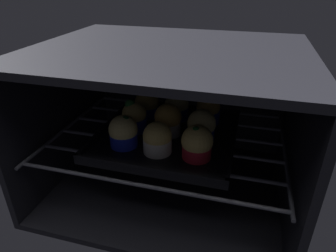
{
  "coord_description": "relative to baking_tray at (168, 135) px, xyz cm",
  "views": [
    {
      "loc": [
        16.76,
        -39.1,
        50.13
      ],
      "look_at": [
        0.0,
        21.29,
        17.19
      ],
      "focal_mm": 31.89,
      "sensor_mm": 36.0,
      "label": 1
    }
  ],
  "objects": [
    {
      "name": "oven_cavity",
      "position": [
        0.0,
        4.95,
        2.32
      ],
      "size": [
        59.0,
        47.0,
        37.0
      ],
      "color": "black",
      "rests_on": "ground"
    },
    {
      "name": "oven_rack",
      "position": [
        0.0,
        0.71,
        -1.08
      ],
      "size": [
        54.8,
        42.0,
        0.8
      ],
      "color": "#51515B",
      "rests_on": "oven_cavity"
    },
    {
      "name": "baking_tray",
      "position": [
        0.0,
        0.0,
        0.0
      ],
      "size": [
        31.86,
        31.86,
        2.2
      ],
      "color": "black",
      "rests_on": "oven_rack"
    },
    {
      "name": "muffin_row0_col0",
      "position": [
        -8.0,
        -7.81,
        3.82
      ],
      "size": [
        6.41,
        6.41,
        7.22
      ],
      "color": "#1928B7",
      "rests_on": "baking_tray"
    },
    {
      "name": "muffin_row0_col1",
      "position": [
        -0.4,
        -8.42,
        3.68
      ],
      "size": [
        6.13,
        6.13,
        6.98
      ],
      "color": "silver",
      "rests_on": "baking_tray"
    },
    {
      "name": "muffin_row0_col2",
      "position": [
        8.49,
        -8.26,
        3.87
      ],
      "size": [
        6.61,
        6.61,
        7.43
      ],
      "color": "red",
      "rests_on": "baking_tray"
    },
    {
      "name": "muffin_row1_col0",
      "position": [
        -8.36,
        -0.38,
        3.98
      ],
      "size": [
        6.13,
        6.13,
        7.95
      ],
      "color": "#1928B7",
      "rests_on": "baking_tray"
    },
    {
      "name": "muffin_row1_col1",
      "position": [
        0.08,
        -0.09,
        4.12
      ],
      "size": [
        6.41,
        6.41,
        7.65
      ],
      "color": "silver",
      "rests_on": "baking_tray"
    },
    {
      "name": "muffin_row1_col2",
      "position": [
        8.02,
        -0.28,
        3.75
      ],
      "size": [
        6.59,
        6.59,
        7.21
      ],
      "color": "#1928B7",
      "rests_on": "baking_tray"
    },
    {
      "name": "muffin_row2_col0",
      "position": [
        -7.98,
        7.91,
        3.71
      ],
      "size": [
        6.41,
        6.41,
        7.12
      ],
      "color": "#1928B7",
      "rests_on": "baking_tray"
    },
    {
      "name": "muffin_row2_col1",
      "position": [
        0.13,
        8.49,
        3.91
      ],
      "size": [
        6.18,
        6.18,
        7.37
      ],
      "color": "#1928B7",
      "rests_on": "baking_tray"
    },
    {
      "name": "muffin_row2_col2",
      "position": [
        8.16,
        8.53,
        3.9
      ],
      "size": [
        6.13,
        6.13,
        7.38
      ],
      "color": "#1928B7",
      "rests_on": "baking_tray"
    }
  ]
}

